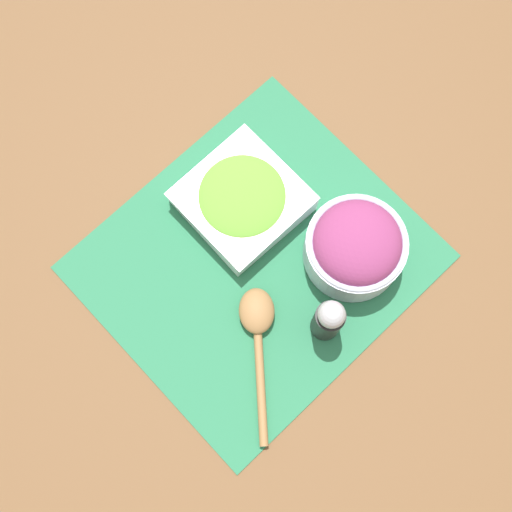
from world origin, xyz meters
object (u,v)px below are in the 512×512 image
Objects in this scene: onion_bowl at (356,246)px; wooden_spoon at (257,326)px; pepper_shaker at (329,320)px; lettuce_bowl at (242,199)px.

wooden_spoon is at bearing -5.42° from onion_bowl.
onion_bowl is at bearing 174.58° from wooden_spoon.
pepper_shaker is (0.10, 0.05, 0.01)m from onion_bowl.
wooden_spoon is at bearing -42.33° from pepper_shaker.
lettuce_bowl is 0.21m from pepper_shaker.
onion_bowl reaches higher than wooden_spoon.
lettuce_bowl is 0.86× the size of wooden_spoon.
onion_bowl is at bearing -154.99° from pepper_shaker.
lettuce_bowl is 1.36× the size of pepper_shaker.
wooden_spoon is (0.11, 0.15, -0.01)m from lettuce_bowl.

